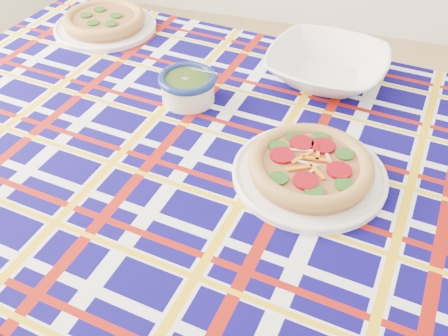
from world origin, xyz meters
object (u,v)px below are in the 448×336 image
(pesto_bowl, at_px, (188,85))
(serving_bowl, at_px, (327,66))
(main_focaccia_plate, at_px, (311,166))
(dining_table, at_px, (233,180))

(pesto_bowl, bearing_deg, serving_bowl, 32.51)
(main_focaccia_plate, bearing_deg, dining_table, 170.70)
(dining_table, bearing_deg, main_focaccia_plate, -1.82)
(dining_table, bearing_deg, serving_bowl, 75.56)
(dining_table, height_order, pesto_bowl, pesto_bowl)
(main_focaccia_plate, distance_m, serving_bowl, 0.40)
(main_focaccia_plate, relative_size, serving_bowl, 1.07)
(dining_table, distance_m, main_focaccia_plate, 0.21)
(pesto_bowl, bearing_deg, main_focaccia_plate, -29.80)
(dining_table, height_order, serving_bowl, serving_bowl)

